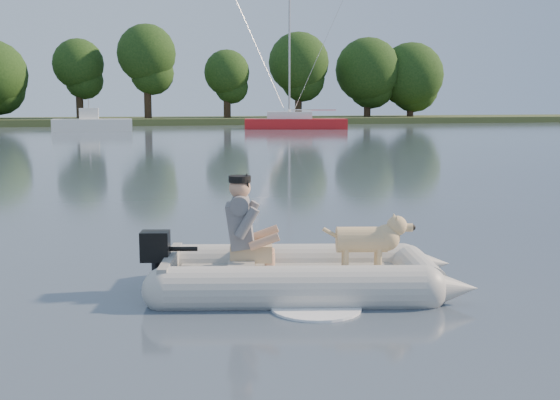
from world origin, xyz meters
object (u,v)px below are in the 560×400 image
object	(u,v)px
dinghy	(305,239)
motorboat	(92,116)
man	(242,222)
sailboat	(294,123)
dog	(362,244)

from	to	relation	value
dinghy	motorboat	xyz separation A→B (m)	(-1.50, 45.19, 0.52)
dinghy	man	size ratio (longest dim) A/B	4.44
motorboat	sailboat	xyz separation A→B (m)	(15.33, 0.46, -0.63)
man	dog	bearing A→B (deg)	0.00
motorboat	sailboat	distance (m)	15.35
dog	motorboat	size ratio (longest dim) A/B	0.16
man	sailboat	world-z (taller)	sailboat
dog	motorboat	distance (m)	45.35
dinghy	man	xyz separation A→B (m)	(-0.65, 0.22, 0.18)
man	sailboat	xyz separation A→B (m)	(14.49, 45.43, -0.29)
man	motorboat	xyz separation A→B (m)	(-0.84, 44.97, 0.34)
dinghy	motorboat	world-z (taller)	motorboat
motorboat	sailboat	bearing A→B (deg)	4.50
dinghy	sailboat	world-z (taller)	sailboat
dinghy	dog	xyz separation A→B (m)	(0.63, -0.11, -0.07)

